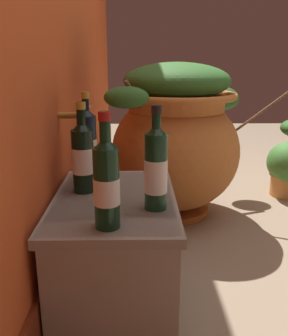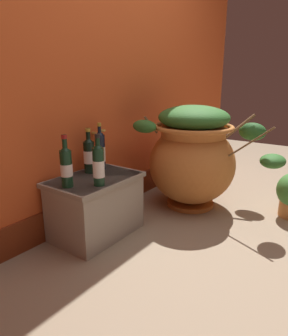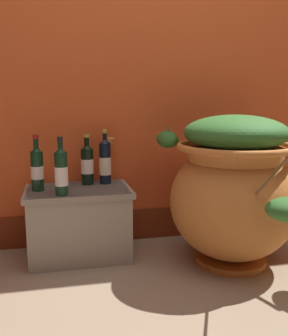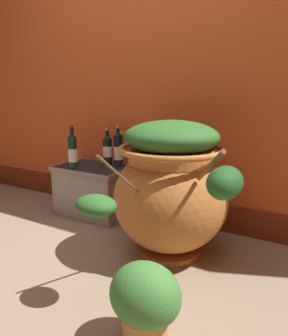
# 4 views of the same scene
# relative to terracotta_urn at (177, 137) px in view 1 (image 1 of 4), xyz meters

# --- Properties ---
(terracotta_urn) EXTENTS (0.90, 1.10, 0.86)m
(terracotta_urn) POSITION_rel_terracotta_urn_xyz_m (0.00, 0.00, 0.00)
(terracotta_urn) COLOR #C17033
(terracotta_urn) RESTS_ON ground_plane
(stone_ledge) EXTENTS (0.62, 0.41, 0.42)m
(stone_ledge) POSITION_rel_terracotta_urn_xyz_m (-0.86, 0.30, -0.22)
(stone_ledge) COLOR #9E9384
(stone_ledge) RESTS_ON ground_plane
(wine_bottle_left) EXTENTS (0.07, 0.07, 0.34)m
(wine_bottle_left) POSITION_rel_terracotta_urn_xyz_m (-0.68, 0.41, 0.11)
(wine_bottle_left) COLOR black
(wine_bottle_left) RESTS_ON stone_ledge
(wine_bottle_middle) EXTENTS (0.07, 0.07, 0.32)m
(wine_bottle_middle) POSITION_rel_terracotta_urn_xyz_m (-0.95, 0.16, 0.11)
(wine_bottle_middle) COLOR black
(wine_bottle_middle) RESTS_ON stone_ledge
(wine_bottle_right) EXTENTS (0.08, 0.08, 0.31)m
(wine_bottle_right) POSITION_rel_terracotta_urn_xyz_m (-0.79, 0.41, 0.10)
(wine_bottle_right) COLOR black
(wine_bottle_right) RESTS_ON stone_ledge
(wine_bottle_back) EXTENTS (0.07, 0.07, 0.32)m
(wine_bottle_back) POSITION_rel_terracotta_urn_xyz_m (-1.08, 0.30, 0.11)
(wine_bottle_back) COLOR black
(wine_bottle_back) RESTS_ON stone_ledge
(potted_shrub) EXTENTS (0.30, 0.26, 0.36)m
(potted_shrub) POSITION_rel_terracotta_urn_xyz_m (0.26, -0.76, -0.26)
(potted_shrub) COLOR #D68E4C
(potted_shrub) RESTS_ON ground_plane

